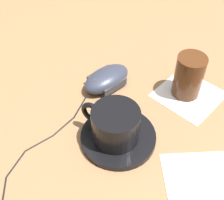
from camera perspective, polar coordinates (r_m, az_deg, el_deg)
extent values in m
plane|color=olive|center=(0.64, 5.54, -3.57)|extent=(3.00, 3.00, 0.00)
cylinder|color=black|center=(0.60, 1.15, -6.78)|extent=(0.14, 0.14, 0.01)
cylinder|color=black|center=(0.57, 0.67, -4.54)|extent=(0.09, 0.09, 0.06)
torus|color=black|center=(0.58, -3.58, -2.39)|extent=(0.02, 0.05, 0.05)
ellipsoid|color=#2D3342|center=(0.69, -1.00, 3.92)|extent=(0.13, 0.11, 0.04)
cylinder|color=#38383D|center=(0.67, -3.04, 3.39)|extent=(0.01, 0.01, 0.01)
cube|color=#38383D|center=(0.68, 0.65, 2.35)|extent=(0.06, 0.04, 0.02)
cube|color=#38383D|center=(0.71, -2.56, 4.83)|extent=(0.06, 0.04, 0.02)
cylinder|color=black|center=(0.66, -5.91, -1.29)|extent=(0.06, 0.01, 0.00)
cylinder|color=black|center=(0.63, -8.84, -4.71)|extent=(0.06, 0.02, 0.00)
cylinder|color=black|center=(0.61, -13.16, -7.63)|extent=(0.05, 0.04, 0.00)
cylinder|color=black|center=(0.60, -17.17, -11.01)|extent=(0.06, 0.01, 0.00)
cylinder|color=black|center=(0.57, -19.22, -15.70)|extent=(0.06, 0.03, 0.00)
sphere|color=black|center=(0.67, -4.89, 0.45)|extent=(0.00, 0.00, 0.00)
sphere|color=black|center=(0.64, -6.98, -3.13)|extent=(0.00, 0.00, 0.00)
sphere|color=black|center=(0.62, -10.76, -6.35)|extent=(0.00, 0.00, 0.00)
sphere|color=black|center=(0.61, -15.61, -8.92)|extent=(0.00, 0.00, 0.00)
sphere|color=black|center=(0.59, -18.81, -13.17)|extent=(0.00, 0.00, 0.00)
cube|color=white|center=(0.70, 13.81, 0.98)|extent=(0.17, 0.17, 0.00)
cylinder|color=#4C2814|center=(0.67, 13.87, 4.31)|extent=(0.06, 0.06, 0.09)
cube|color=white|center=(0.57, 15.89, -14.32)|extent=(0.16, 0.16, 0.00)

